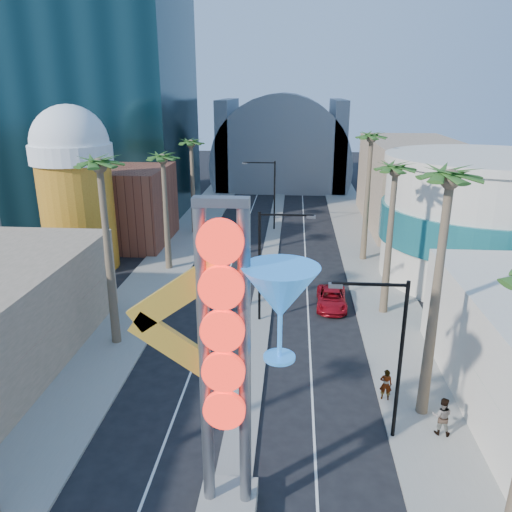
{
  "coord_description": "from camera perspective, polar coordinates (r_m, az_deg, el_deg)",
  "views": [
    {
      "loc": [
        2.28,
        -12.1,
        15.77
      ],
      "look_at": [
        -0.3,
        20.84,
        4.59
      ],
      "focal_mm": 35.0,
      "sensor_mm": 36.0,
      "label": 1
    }
  ],
  "objects": [
    {
      "name": "palm_7",
      "position": [
        46.85,
        13.0,
        12.16
      ],
      "size": [
        2.4,
        2.4,
        12.7
      ],
      "color": "brown",
      "rests_on": "ground"
    },
    {
      "name": "streetlight_2",
      "position": [
        23.31,
        15.16,
        -10.0
      ],
      "size": [
        3.45,
        0.25,
        8.0
      ],
      "color": "black",
      "rests_on": "ground"
    },
    {
      "name": "palm_6",
      "position": [
        35.25,
        15.58,
        8.47
      ],
      "size": [
        2.4,
        2.4,
        11.7
      ],
      "color": "brown",
      "rests_on": "ground"
    },
    {
      "name": "pedestrian_a",
      "position": [
        27.79,
        14.62,
        -14.02
      ],
      "size": [
        0.71,
        0.53,
        1.76
      ],
      "primitive_type": "imported",
      "rotation": [
        0.0,
        0.0,
        2.97
      ],
      "color": "gray",
      "rests_on": "sidewalk_east"
    },
    {
      "name": "red_pickup",
      "position": [
        38.18,
        8.63,
        -4.85
      ],
      "size": [
        2.38,
        4.85,
        1.33
      ],
      "primitive_type": "imported",
      "rotation": [
        0.0,
        0.0,
        -0.04
      ],
      "color": "#A50C17",
      "rests_on": "ground"
    },
    {
      "name": "neon_sign",
      "position": [
        17.34,
        -0.95,
        -10.52
      ],
      "size": [
        6.53,
        2.6,
        12.55
      ],
      "color": "gray",
      "rests_on": "ground"
    },
    {
      "name": "sidewalk_east",
      "position": [
        50.17,
        12.53,
        -0.01
      ],
      "size": [
        5.0,
        100.0,
        0.15
      ],
      "primitive_type": "cube",
      "color": "gray",
      "rests_on": "ground"
    },
    {
      "name": "sidewalk_west",
      "position": [
        51.03,
        -9.09,
        0.53
      ],
      "size": [
        5.0,
        100.0,
        0.15
      ],
      "primitive_type": "cube",
      "color": "gray",
      "rests_on": "ground"
    },
    {
      "name": "palm_5",
      "position": [
        23.54,
        21.12,
        6.41
      ],
      "size": [
        2.4,
        2.4,
        13.2
      ],
      "color": "brown",
      "rests_on": "ground"
    },
    {
      "name": "streetlight_1",
      "position": [
        57.22,
        1.58,
        7.7
      ],
      "size": [
        3.79,
        0.25,
        8.0
      ],
      "color": "black",
      "rests_on": "ground"
    },
    {
      "name": "palm_1",
      "position": [
        30.68,
        -17.35,
        8.57
      ],
      "size": [
        2.4,
        2.4,
        12.7
      ],
      "color": "brown",
      "rests_on": "ground"
    },
    {
      "name": "palm_3",
      "position": [
        55.62,
        -7.41,
        12.04
      ],
      "size": [
        2.4,
        2.4,
        11.2
      ],
      "color": "brown",
      "rests_on": "ground"
    },
    {
      "name": "streetlight_0",
      "position": [
        33.94,
        1.32,
        -0.03
      ],
      "size": [
        3.79,
        0.25,
        8.0
      ],
      "color": "black",
      "rests_on": "ground"
    },
    {
      "name": "canopy",
      "position": [
        84.91,
        2.96,
        10.9
      ],
      "size": [
        22.0,
        16.0,
        22.0
      ],
      "color": "slate",
      "rests_on": "ground"
    },
    {
      "name": "turquoise_building",
      "position": [
        46.16,
        24.32,
        3.83
      ],
      "size": [
        16.6,
        16.6,
        10.6
      ],
      "color": "beige",
      "rests_on": "ground"
    },
    {
      "name": "median",
      "position": [
        52.55,
        1.79,
        1.3
      ],
      "size": [
        1.6,
        84.0,
        0.15
      ],
      "primitive_type": "cube",
      "color": "gray",
      "rests_on": "ground"
    },
    {
      "name": "filler_east",
      "position": [
        62.58,
        17.25,
        7.94
      ],
      "size": [
        10.0,
        20.0,
        10.0
      ],
      "primitive_type": "cube",
      "color": "#8E795B",
      "rests_on": "ground"
    },
    {
      "name": "palm_2",
      "position": [
        44.04,
        -10.57,
        10.17
      ],
      "size": [
        2.4,
        2.4,
        11.2
      ],
      "color": "brown",
      "rests_on": "ground"
    },
    {
      "name": "hotel_tower",
      "position": [
        69.17,
        -17.91,
        25.54
      ],
      "size": [
        20.0,
        20.0,
        50.0
      ],
      "primitive_type": "cube",
      "color": "black",
      "rests_on": "ground"
    },
    {
      "name": "pedestrian_b",
      "position": [
        26.14,
        20.47,
        -16.77
      ],
      "size": [
        1.07,
        0.91,
        1.92
      ],
      "primitive_type": "imported",
      "rotation": [
        0.0,
        0.0,
        2.93
      ],
      "color": "gray",
      "rests_on": "sidewalk_east"
    },
    {
      "name": "beer_mug",
      "position": [
        46.98,
        -20.02,
        7.86
      ],
      "size": [
        7.0,
        7.0,
        14.5
      ],
      "color": "#B36317",
      "rests_on": "ground"
    },
    {
      "name": "brick_filler_west",
      "position": [
        54.62,
        -15.26,
        5.58
      ],
      "size": [
        10.0,
        10.0,
        8.0
      ],
      "primitive_type": "cube",
      "color": "brown",
      "rests_on": "ground"
    }
  ]
}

